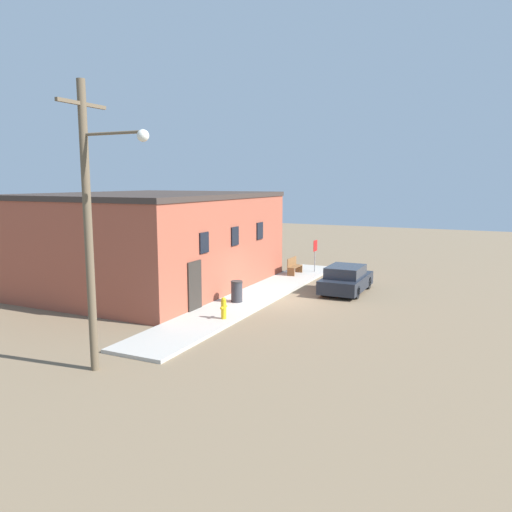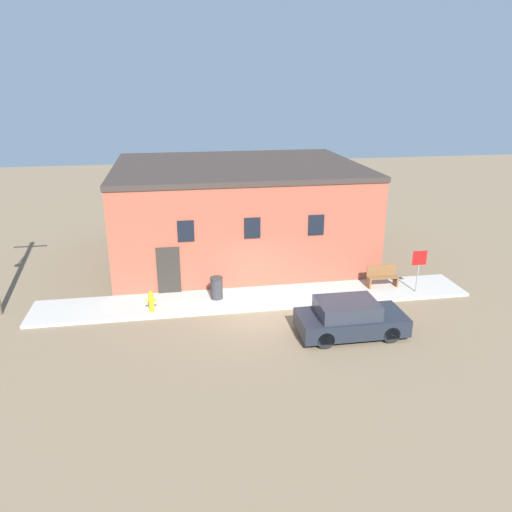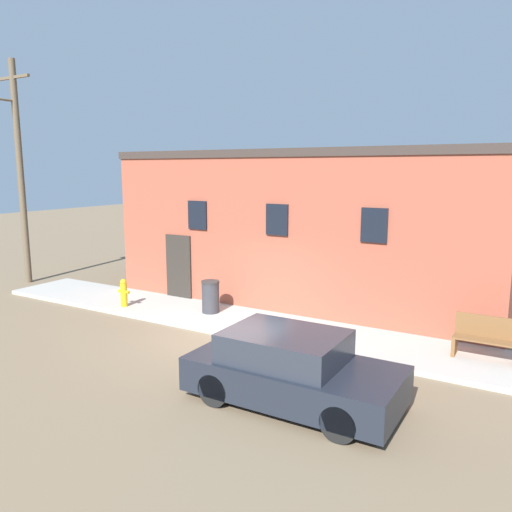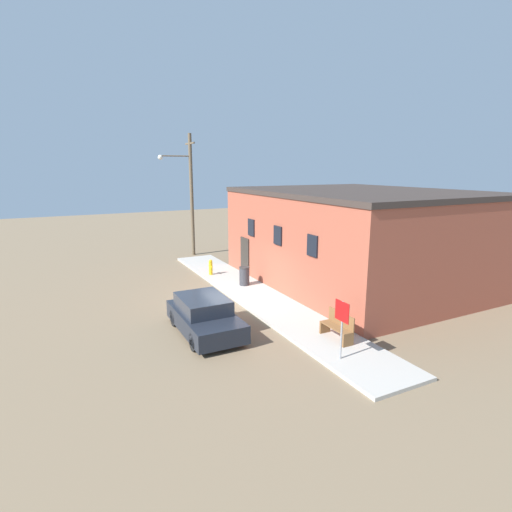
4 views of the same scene
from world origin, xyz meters
TOP-DOWN VIEW (x-y plane):
  - ground_plane at (0.00, 0.00)m, footprint 80.00×80.00m
  - sidewalk at (0.00, 1.18)m, footprint 18.53×2.35m
  - brick_building at (0.05, 7.17)m, footprint 12.34×9.76m
  - fire_hydrant at (-4.36, 0.53)m, footprint 0.44×0.21m
  - stop_sign at (7.06, 0.59)m, footprint 0.64×0.06m
  - bench at (5.82, 1.46)m, footprint 1.37×0.44m
  - trash_bin at (-1.65, 1.35)m, footprint 0.54×0.54m
  - parked_car at (2.91, -2.44)m, footprint 3.94×1.85m

SIDE VIEW (x-z plane):
  - ground_plane at x=0.00m, z-range 0.00..0.00m
  - sidewalk at x=0.00m, z-range 0.00..0.12m
  - fire_hydrant at x=-4.36m, z-range 0.12..0.99m
  - bench at x=5.82m, z-range 0.09..1.06m
  - trash_bin at x=-1.65m, z-range 0.13..1.08m
  - parked_car at x=2.91m, z-range -0.03..1.33m
  - stop_sign at x=7.06m, z-range 0.50..2.40m
  - brick_building at x=0.05m, z-range 0.00..4.91m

